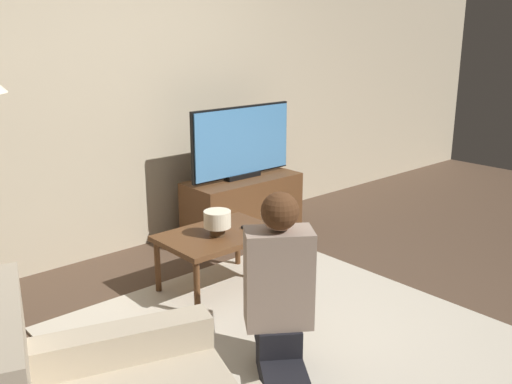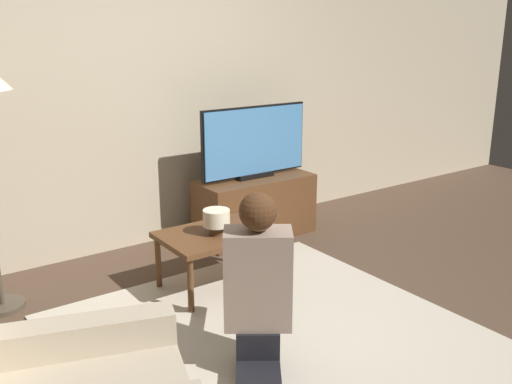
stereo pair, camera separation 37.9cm
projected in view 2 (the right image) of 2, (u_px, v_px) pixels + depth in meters
ground_plane at (277, 342)px, 3.26m from camera, size 10.00×10.00×0.00m
wall_back at (127, 86)px, 4.41m from camera, size 10.00×0.06×2.60m
rug at (277, 341)px, 3.26m from camera, size 2.20×2.27×0.02m
tv_stand at (255, 207)px, 4.88m from camera, size 1.01×0.44×0.52m
tv at (255, 142)px, 4.72m from camera, size 1.01×0.08×0.60m
coffee_table at (219, 238)px, 3.87m from camera, size 0.78×0.53×0.41m
person_kneeling at (258, 288)px, 2.86m from camera, size 0.68×0.83×0.96m
table_lamp at (216, 219)px, 3.78m from camera, size 0.18×0.18×0.17m
remote at (250, 229)px, 3.87m from camera, size 0.04×0.15×0.02m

